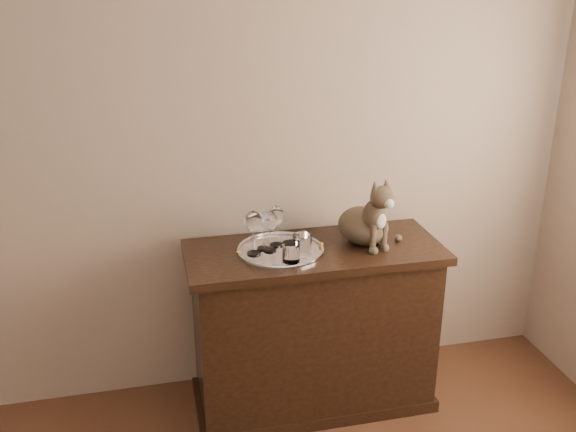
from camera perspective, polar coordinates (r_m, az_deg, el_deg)
name	(u,v)px	position (r m, az deg, el deg)	size (l,w,h in m)	color
wall_back	(173,134)	(3.03, -10.19, 7.15)	(4.00, 0.10, 2.70)	tan
sideboard	(313,327)	(3.18, 2.25, -9.87)	(1.20, 0.50, 0.85)	black
tray	(280,251)	(2.94, -0.68, -3.14)	(0.40, 0.40, 0.01)	silver
wine_glass_a	(263,231)	(2.93, -2.24, -1.33)	(0.07, 0.07, 0.18)	white
wine_glass_b	(276,226)	(2.96, -1.05, -0.89)	(0.07, 0.07, 0.19)	white
wine_glass_c	(254,233)	(2.87, -3.08, -1.48)	(0.08, 0.08, 0.21)	silver
wine_glass_d	(270,231)	(2.90, -1.65, -1.36)	(0.07, 0.07, 0.19)	white
tumbler_a	(302,245)	(2.88, 1.27, -2.60)	(0.09, 0.09, 0.10)	white
tumbler_b	(291,252)	(2.82, 0.29, -3.22)	(0.08, 0.08, 0.09)	white
cat	(364,208)	(3.00, 6.75, 0.67)	(0.34, 0.32, 0.34)	#47382A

